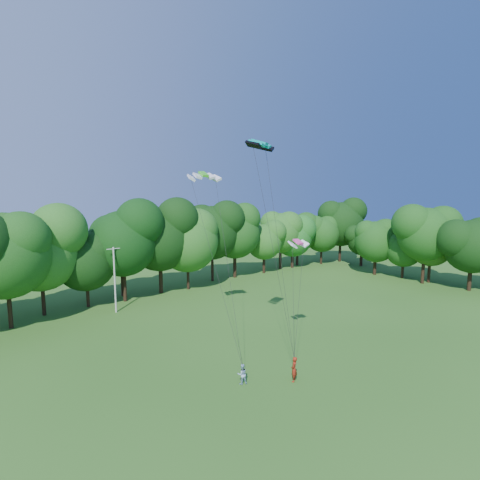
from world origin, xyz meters
TOP-DOWN VIEW (x-y plane):
  - ground at (0.00, 0.00)m, footprint 160.00×160.00m
  - utility_pole at (-1.15, 32.02)m, footprint 1.56×0.20m
  - kite_flyer_left at (3.42, 7.71)m, footprint 0.83×0.78m
  - kite_flyer_right at (0.13, 9.84)m, footprint 0.90×0.80m
  - kite_teal at (3.37, 11.70)m, footprint 3.08×2.27m
  - kite_green at (3.29, 19.59)m, footprint 3.29×2.01m
  - kite_pink at (7.00, 10.83)m, footprint 1.86×1.08m
  - tree_back_center at (1.43, 35.72)m, footprint 9.28×9.28m
  - tree_back_east at (34.19, 37.13)m, footprint 7.78×7.78m
  - tree_flank_east at (42.61, 15.86)m, footprint 7.00×7.00m

SIDE VIEW (x-z plane):
  - ground at x=0.00m, z-range 0.00..0.00m
  - kite_flyer_right at x=0.13m, z-range 0.00..1.53m
  - kite_flyer_left at x=3.42m, z-range 0.00..1.90m
  - utility_pole at x=-1.15m, z-range 0.12..7.92m
  - tree_flank_east at x=42.61m, z-range 1.27..11.45m
  - tree_back_east at x=34.19m, z-range 1.41..12.72m
  - tree_back_center at x=1.43m, z-range 1.68..15.17m
  - kite_pink at x=7.00m, z-range 9.78..10.20m
  - kite_green at x=3.29m, z-range 15.52..16.13m
  - kite_teal at x=3.37m, z-range 17.74..18.27m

